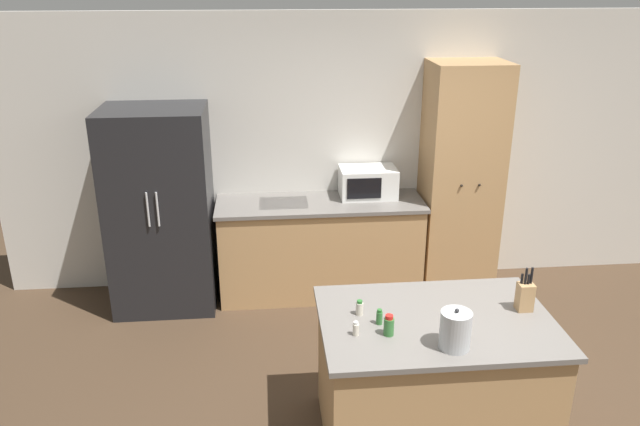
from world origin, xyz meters
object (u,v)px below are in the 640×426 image
spice_bottle_amber_oil (360,308)px  microwave (368,182)px  refrigerator (161,210)px  kettle (455,330)px  spice_bottle_short_red (356,329)px  pantry_cabinet (460,180)px  knife_block (525,296)px  spice_bottle_tall_dark (379,317)px  spice_bottle_green_herb (389,326)px

spice_bottle_amber_oil → microwave: bearing=79.2°
refrigerator → kettle: 3.07m
spice_bottle_short_red → kettle: size_ratio=0.35×
pantry_cabinet → spice_bottle_amber_oil: bearing=-122.1°
knife_block → spice_bottle_amber_oil: 1.05m
spice_bottle_short_red → spice_bottle_tall_dark: bearing=34.8°
spice_bottle_green_herb → kettle: bearing=-25.6°
microwave → spice_bottle_tall_dark: (-0.30, -2.22, -0.12)m
kettle → microwave: bearing=91.9°
spice_bottle_short_red → kettle: (0.54, -0.18, 0.07)m
refrigerator → spice_bottle_short_red: size_ratio=20.58×
microwave → spice_bottle_green_herb: (-0.26, -2.34, -0.11)m
pantry_cabinet → spice_bottle_short_red: 2.61m
refrigerator → spice_bottle_short_red: refrigerator is taller
knife_block → kettle: (-0.57, -0.38, 0.02)m
knife_block → kettle: size_ratio=1.16×
pantry_cabinet → spice_bottle_amber_oil: pantry_cabinet is taller
microwave → kettle: bearing=-88.1°
spice_bottle_tall_dark → spice_bottle_green_herb: spice_bottle_green_herb is taller
spice_bottle_short_red → spice_bottle_amber_oil: (0.06, 0.23, 0.00)m
refrigerator → spice_bottle_green_herb: size_ratio=13.93×
refrigerator → microwave: size_ratio=3.51×
spice_bottle_short_red → kettle: 0.58m
knife_block → spice_bottle_short_red: 1.13m
spice_bottle_green_herb → knife_block: bearing=13.0°
microwave → kettle: 2.51m
spice_bottle_amber_oil → spice_bottle_green_herb: spice_bottle_green_herb is taller
microwave → spice_bottle_short_red: size_ratio=5.87×
kettle → refrigerator: bearing=130.2°
microwave → refrigerator: bearing=-175.0°
pantry_cabinet → kettle: (-0.78, -2.43, -0.08)m
spice_bottle_short_red → microwave: bearing=78.9°
kettle → knife_block: bearing=33.6°
microwave → kettle: microwave is taller
pantry_cabinet → spice_bottle_short_red: size_ratio=24.39×
pantry_cabinet → spice_bottle_green_herb: size_ratio=16.50×
spice_bottle_amber_oil → spice_bottle_green_herb: size_ratio=0.75×
pantry_cabinet → microwave: size_ratio=4.16×
refrigerator → spice_bottle_amber_oil: bearing=-52.2°
spice_bottle_tall_dark → spice_bottle_amber_oil: size_ratio=1.00×
refrigerator → pantry_cabinet: pantry_cabinet is taller
spice_bottle_short_red → kettle: bearing=-18.5°
pantry_cabinet → spice_bottle_short_red: (-1.32, -2.25, -0.15)m
spice_bottle_green_herb → refrigerator: bearing=126.8°
refrigerator → knife_block: refrigerator is taller
refrigerator → kettle: (1.98, -2.35, 0.09)m
knife_block → pantry_cabinet: bearing=84.1°
refrigerator → spice_bottle_amber_oil: (1.50, -1.93, 0.02)m
refrigerator → pantry_cabinet: size_ratio=0.84×
spice_bottle_green_herb → spice_bottle_amber_oil: bearing=118.7°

